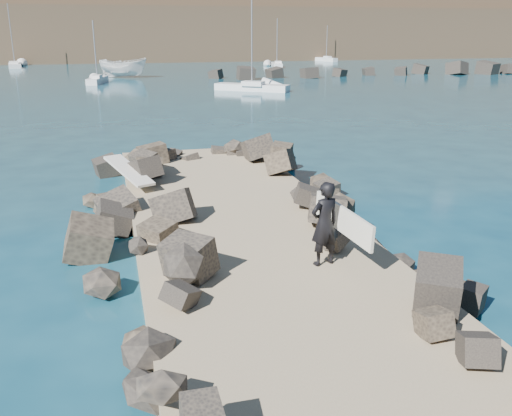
{
  "coord_description": "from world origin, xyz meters",
  "views": [
    {
      "loc": [
        -3.38,
        -14.25,
        5.82
      ],
      "look_at": [
        0.0,
        -1.0,
        1.5
      ],
      "focal_mm": 40.0,
      "sensor_mm": 36.0,
      "label": 1
    }
  ],
  "objects_px": {
    "surfer_with_board": "(327,223)",
    "sailboat_f": "(326,59)",
    "surfboard_resting": "(129,174)",
    "boat_imported": "(123,68)"
  },
  "relations": [
    {
      "from": "sailboat_f",
      "to": "surfboard_resting",
      "type": "bearing_deg",
      "value": -115.3
    },
    {
      "from": "surfboard_resting",
      "to": "sailboat_f",
      "type": "distance_m",
      "value": 91.15
    },
    {
      "from": "boat_imported",
      "to": "surfer_with_board",
      "type": "distance_m",
      "value": 62.43
    },
    {
      "from": "surfer_with_board",
      "to": "sailboat_f",
      "type": "height_order",
      "value": "sailboat_f"
    },
    {
      "from": "surfboard_resting",
      "to": "surfer_with_board",
      "type": "bearing_deg",
      "value": -87.16
    },
    {
      "from": "boat_imported",
      "to": "surfer_with_board",
      "type": "relative_size",
      "value": 2.55
    },
    {
      "from": "boat_imported",
      "to": "surfboard_resting",
      "type": "bearing_deg",
      "value": -156.48
    },
    {
      "from": "boat_imported",
      "to": "sailboat_f",
      "type": "distance_m",
      "value": 46.86
    },
    {
      "from": "boat_imported",
      "to": "sailboat_f",
      "type": "bearing_deg",
      "value": -28.03
    },
    {
      "from": "boat_imported",
      "to": "sailboat_f",
      "type": "height_order",
      "value": "sailboat_f"
    }
  ]
}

